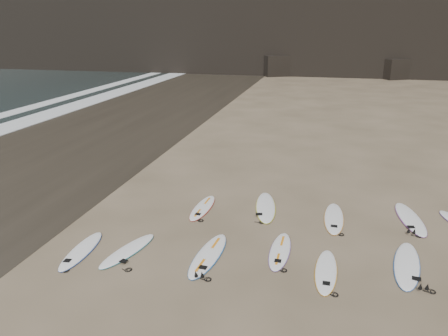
# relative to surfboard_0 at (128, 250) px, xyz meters

# --- Properties ---
(ground) EXTENTS (240.00, 240.00, 0.00)m
(ground) POSITION_rel_surfboard_0_xyz_m (4.43, 0.76, -0.04)
(ground) COLOR #897559
(ground) RESTS_ON ground
(wet_sand) EXTENTS (12.00, 200.00, 0.01)m
(wet_sand) POSITION_rel_surfboard_0_xyz_m (-8.57, 10.76, -0.04)
(wet_sand) COLOR #383026
(wet_sand) RESTS_ON ground
(surfboard_0) EXTENTS (1.12, 2.35, 0.08)m
(surfboard_0) POSITION_rel_surfboard_0_xyz_m (0.00, 0.00, 0.00)
(surfboard_0) COLOR white
(surfboard_0) RESTS_ON ground
(surfboard_1) EXTENTS (0.81, 2.66, 0.09)m
(surfboard_1) POSITION_rel_surfboard_0_xyz_m (2.29, 0.28, 0.01)
(surfboard_1) COLOR white
(surfboard_1) RESTS_ON ground
(surfboard_2) EXTENTS (0.58, 2.27, 0.08)m
(surfboard_2) POSITION_rel_surfboard_0_xyz_m (4.21, 0.99, -0.00)
(surfboard_2) COLOR white
(surfboard_2) RESTS_ON ground
(surfboard_3) EXTENTS (0.60, 2.28, 0.08)m
(surfboard_3) POSITION_rel_surfboard_0_xyz_m (5.50, 0.19, -0.00)
(surfboard_3) COLOR white
(surfboard_3) RESTS_ON ground
(surfboard_4) EXTENTS (1.04, 2.72, 0.10)m
(surfboard_4) POSITION_rel_surfboard_0_xyz_m (7.60, 1.01, 0.01)
(surfboard_4) COLOR white
(surfboard_4) RESTS_ON ground
(surfboard_5) EXTENTS (0.62, 2.31, 0.08)m
(surfboard_5) POSITION_rel_surfboard_0_xyz_m (1.22, 3.42, 0.00)
(surfboard_5) COLOR white
(surfboard_5) RESTS_ON ground
(surfboard_6) EXTENTS (1.07, 2.79, 0.10)m
(surfboard_6) POSITION_rel_surfboard_0_xyz_m (3.37, 3.99, 0.01)
(surfboard_6) COLOR white
(surfboard_6) RESTS_ON ground
(surfboard_7) EXTENTS (0.61, 2.54, 0.09)m
(surfboard_7) POSITION_rel_surfboard_0_xyz_m (5.70, 3.59, 0.00)
(surfboard_7) COLOR white
(surfboard_7) RESTS_ON ground
(surfboard_8) EXTENTS (1.00, 2.75, 0.10)m
(surfboard_8) POSITION_rel_surfboard_0_xyz_m (8.16, 4.13, 0.01)
(surfboard_8) COLOR white
(surfboard_8) RESTS_ON ground
(surfboard_11) EXTENTS (0.68, 2.34, 0.08)m
(surfboard_11) POSITION_rel_surfboard_0_xyz_m (-1.29, -0.30, 0.00)
(surfboard_11) COLOR white
(surfboard_11) RESTS_ON ground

